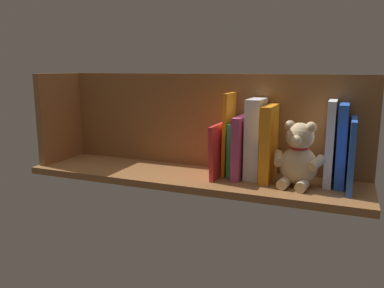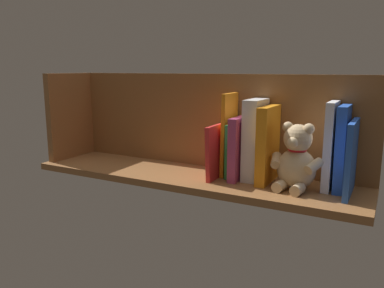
# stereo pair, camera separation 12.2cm
# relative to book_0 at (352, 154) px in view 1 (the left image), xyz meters

# --- Properties ---
(ground_plane) EXTENTS (1.09, 0.27, 0.02)m
(ground_plane) POSITION_rel_book_0_xyz_m (0.47, 0.02, -0.11)
(ground_plane) COLOR brown
(shelf_back_panel) EXTENTS (1.09, 0.02, 0.32)m
(shelf_back_panel) POSITION_rel_book_0_xyz_m (0.47, -0.10, 0.06)
(shelf_back_panel) COLOR brown
(shelf_back_panel) RESTS_ON ground_plane
(shelf_side_divider) EXTENTS (0.02, 0.21, 0.32)m
(shelf_side_divider) POSITION_rel_book_0_xyz_m (1.00, 0.02, 0.06)
(shelf_side_divider) COLOR brown
(shelf_side_divider) RESTS_ON ground_plane
(book_0) EXTENTS (0.01, 0.17, 0.20)m
(book_0) POSITION_rel_book_0_xyz_m (0.00, 0.00, 0.00)
(book_0) COLOR blue
(book_0) RESTS_ON ground_plane
(book_1) EXTENTS (0.03, 0.11, 0.24)m
(book_1) POSITION_rel_book_0_xyz_m (0.03, -0.03, 0.02)
(book_1) COLOR blue
(book_1) RESTS_ON ground_plane
(book_2) EXTENTS (0.02, 0.11, 0.25)m
(book_2) POSITION_rel_book_0_xyz_m (0.06, -0.03, 0.02)
(book_2) COLOR silver
(book_2) RESTS_ON ground_plane
(teddy_bear) EXTENTS (0.15, 0.13, 0.19)m
(teddy_bear) POSITION_rel_book_0_xyz_m (0.14, 0.02, -0.02)
(teddy_bear) COLOR #D1B284
(teddy_bear) RESTS_ON ground_plane
(book_3) EXTENTS (0.03, 0.15, 0.23)m
(book_3) POSITION_rel_book_0_xyz_m (0.23, -0.01, 0.01)
(book_3) COLOR orange
(book_3) RESTS_ON ground_plane
(dictionary_thick_white) EXTENTS (0.05, 0.12, 0.25)m
(dictionary_thick_white) POSITION_rel_book_0_xyz_m (0.28, -0.02, 0.02)
(dictionary_thick_white) COLOR white
(dictionary_thick_white) RESTS_ON ground_plane
(book_4) EXTENTS (0.03, 0.15, 0.19)m
(book_4) POSITION_rel_book_0_xyz_m (0.32, -0.01, -0.00)
(book_4) COLOR #B23F72
(book_4) RESTS_ON ground_plane
(book_5) EXTENTS (0.01, 0.12, 0.17)m
(book_5) POSITION_rel_book_0_xyz_m (0.35, -0.03, -0.02)
(book_5) COLOR green
(book_5) RESTS_ON ground_plane
(book_6) EXTENTS (0.02, 0.11, 0.26)m
(book_6) POSITION_rel_book_0_xyz_m (0.37, -0.03, 0.03)
(book_6) COLOR orange
(book_6) RESTS_ON ground_plane
(book_7) EXTENTS (0.02, 0.17, 0.17)m
(book_7) POSITION_rel_book_0_xyz_m (0.38, 0.00, -0.02)
(book_7) COLOR red
(book_7) RESTS_ON ground_plane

